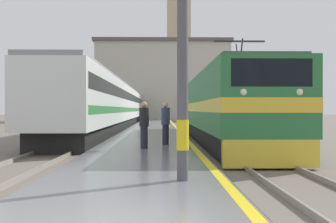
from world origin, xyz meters
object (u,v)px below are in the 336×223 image
(locomotive_train, at_px, (222,108))
(clock_tower, at_px, (179,33))
(person_on_platform, at_px, (144,124))
(second_waiting_passenger, at_px, (166,122))
(passenger_train, at_px, (115,106))

(locomotive_train, distance_m, clock_tower, 52.67)
(person_on_platform, height_order, second_waiting_passenger, second_waiting_passenger)
(passenger_train, xyz_separation_m, clock_tower, (7.42, 34.89, 13.44))
(person_on_platform, bearing_deg, second_waiting_passenger, 62.52)
(passenger_train, distance_m, person_on_platform, 22.27)
(clock_tower, bearing_deg, second_waiting_passenger, -93.20)
(clock_tower, bearing_deg, person_on_platform, -93.91)
(person_on_platform, distance_m, clock_tower, 58.76)
(locomotive_train, relative_size, passenger_train, 0.42)
(passenger_train, relative_size, second_waiting_passenger, 25.86)
(locomotive_train, bearing_deg, person_on_platform, -121.79)
(passenger_train, distance_m, second_waiting_passenger, 20.92)
(locomotive_train, relative_size, person_on_platform, 10.87)
(passenger_train, xyz_separation_m, person_on_platform, (3.53, -21.97, -0.87))
(locomotive_train, bearing_deg, clock_tower, 89.82)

